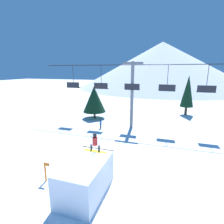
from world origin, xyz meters
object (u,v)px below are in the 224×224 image
snowboarder (95,143)px  trail_marker (45,171)px  distant_skier (101,123)px  snow_ramp (86,178)px  pine_tree_near (94,99)px

snowboarder → trail_marker: snowboarder is taller
snowboarder → distant_skier: bearing=110.0°
trail_marker → snowboarder: bearing=21.9°
snowboarder → distant_skier: (-3.55, 9.75, -1.95)m
snow_ramp → snowboarder: size_ratio=2.46×
distant_skier → snowboarder: bearing=-70.0°
pine_tree_near → distant_skier: pine_tree_near is taller
snowboarder → distant_skier: snowboarder is taller
pine_tree_near → trail_marker: 15.70m
snowboarder → trail_marker: bearing=-158.1°
snowboarder → pine_tree_near: (-6.23, 14.01, 0.26)m
snowboarder → trail_marker: size_ratio=1.13×
snow_ramp → distant_skier: 11.72m
snow_ramp → distant_skier: snow_ramp is taller
snow_ramp → pine_tree_near: pine_tree_near is taller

